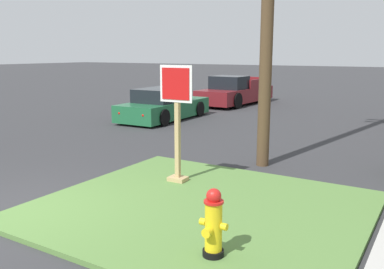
{
  "coord_description": "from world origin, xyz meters",
  "views": [
    {
      "loc": [
        5.93,
        -3.9,
        2.63
      ],
      "look_at": [
        1.72,
        2.99,
        1.04
      ],
      "focal_mm": 39.0,
      "sensor_mm": 36.0,
      "label": 1
    }
  ],
  "objects_px": {
    "parked_sedan_green": "(164,106)",
    "pickup_truck_maroon": "(235,92)",
    "stop_sign": "(177,126)",
    "manhole_cover": "(146,176)",
    "fire_hydrant": "(213,225)"
  },
  "relations": [
    {
      "from": "pickup_truck_maroon",
      "to": "stop_sign",
      "type": "bearing_deg",
      "value": -69.22
    },
    {
      "from": "fire_hydrant",
      "to": "parked_sedan_green",
      "type": "relative_size",
      "value": 0.2
    },
    {
      "from": "manhole_cover",
      "to": "pickup_truck_maroon",
      "type": "bearing_deg",
      "value": 107.28
    },
    {
      "from": "parked_sedan_green",
      "to": "pickup_truck_maroon",
      "type": "xyz_separation_m",
      "value": [
        0.3,
        5.9,
        0.07
      ]
    },
    {
      "from": "pickup_truck_maroon",
      "to": "manhole_cover",
      "type": "bearing_deg",
      "value": -72.72
    },
    {
      "from": "fire_hydrant",
      "to": "pickup_truck_maroon",
      "type": "xyz_separation_m",
      "value": [
        -6.92,
        15.03,
        0.11
      ]
    },
    {
      "from": "fire_hydrant",
      "to": "parked_sedan_green",
      "type": "height_order",
      "value": "parked_sedan_green"
    },
    {
      "from": "stop_sign",
      "to": "pickup_truck_maroon",
      "type": "xyz_separation_m",
      "value": [
        -4.79,
        12.63,
        -0.59
      ]
    },
    {
      "from": "stop_sign",
      "to": "manhole_cover",
      "type": "bearing_deg",
      "value": 171.06
    },
    {
      "from": "manhole_cover",
      "to": "pickup_truck_maroon",
      "type": "xyz_separation_m",
      "value": [
        -3.88,
        12.49,
        0.61
      ]
    },
    {
      "from": "parked_sedan_green",
      "to": "pickup_truck_maroon",
      "type": "relative_size",
      "value": 0.85
    },
    {
      "from": "stop_sign",
      "to": "parked_sedan_green",
      "type": "height_order",
      "value": "stop_sign"
    },
    {
      "from": "stop_sign",
      "to": "parked_sedan_green",
      "type": "xyz_separation_m",
      "value": [
        -5.1,
        6.73,
        -0.66
      ]
    },
    {
      "from": "fire_hydrant",
      "to": "pickup_truck_maroon",
      "type": "bearing_deg",
      "value": 114.72
    },
    {
      "from": "manhole_cover",
      "to": "parked_sedan_green",
      "type": "bearing_deg",
      "value": 122.45
    }
  ]
}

